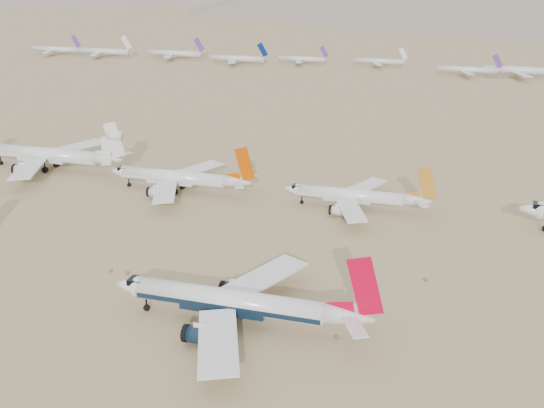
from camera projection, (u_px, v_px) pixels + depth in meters
The scene contains 7 objects.
ground at pixel (212, 322), 132.65m from camera, with size 7000.00×7000.00×0.00m, color olive.
main_airliner at pixel (240, 303), 129.81m from camera, with size 50.64×49.46×17.87m.
row2_gold_tail at pixel (357, 196), 190.34m from camera, with size 40.24×39.36×14.33m.
row2_orange_tail at pixel (180, 178), 204.50m from camera, with size 44.21×43.25×15.77m.
row2_white_trijet at pixel (53, 155), 225.13m from camera, with size 51.58×50.41×18.28m.
distant_storage_row at pixel (312, 60), 436.11m from camera, with size 466.90×52.60×14.47m.
desert_scrub at pixel (160, 407), 107.27m from camera, with size 261.14×121.67×0.63m.
Camera 1 is at (45.75, -108.01, 67.13)m, focal length 45.00 mm.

